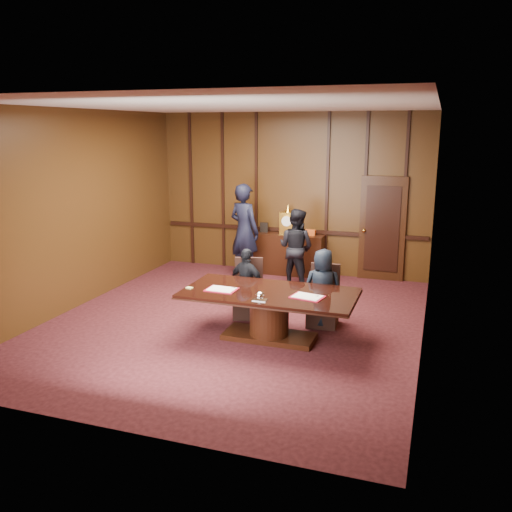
# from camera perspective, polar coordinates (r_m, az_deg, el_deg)

# --- Properties ---
(room) EXTENTS (7.00, 7.04, 3.50)m
(room) POSITION_cam_1_polar(r_m,az_deg,el_deg) (8.77, -1.65, 3.88)
(room) COLOR black
(room) RESTS_ON ground
(sideboard) EXTENTS (1.60, 0.45, 1.54)m
(sideboard) POSITION_cam_1_polar(r_m,az_deg,el_deg) (11.95, 3.33, 0.38)
(sideboard) COLOR black
(sideboard) RESTS_ON ground
(conference_table) EXTENTS (2.62, 1.32, 0.76)m
(conference_table) POSITION_cam_1_polar(r_m,az_deg,el_deg) (8.26, 1.42, -5.41)
(conference_table) COLOR black
(conference_table) RESTS_ON ground
(folder_left) EXTENTS (0.47, 0.35, 0.02)m
(folder_left) POSITION_cam_1_polar(r_m,az_deg,el_deg) (8.28, -3.64, -3.52)
(folder_left) COLOR maroon
(folder_left) RESTS_ON conference_table
(folder_right) EXTENTS (0.52, 0.41, 0.02)m
(folder_right) POSITION_cam_1_polar(r_m,az_deg,el_deg) (7.94, 5.43, -4.29)
(folder_right) COLOR maroon
(folder_right) RESTS_ON conference_table
(inkstand) EXTENTS (0.20, 0.14, 0.12)m
(inkstand) POSITION_cam_1_polar(r_m,az_deg,el_deg) (7.76, 0.43, -4.29)
(inkstand) COLOR white
(inkstand) RESTS_ON conference_table
(notepad) EXTENTS (0.11, 0.09, 0.01)m
(notepad) POSITION_cam_1_polar(r_m,az_deg,el_deg) (8.41, -7.02, -3.34)
(notepad) COLOR #D0C466
(notepad) RESTS_ON conference_table
(chair_left) EXTENTS (0.59, 0.59, 0.99)m
(chair_left) POSITION_cam_1_polar(r_m,az_deg,el_deg) (9.32, -0.84, -4.61)
(chair_left) COLOR black
(chair_left) RESTS_ON ground
(chair_right) EXTENTS (0.51, 0.51, 0.99)m
(chair_right) POSITION_cam_1_polar(r_m,az_deg,el_deg) (8.99, 7.06, -5.40)
(chair_right) COLOR black
(chair_right) RESTS_ON ground
(signatory_left) EXTENTS (0.76, 0.47, 1.20)m
(signatory_left) POSITION_cam_1_polar(r_m,az_deg,el_deg) (9.16, -0.96, -2.91)
(signatory_left) COLOR black
(signatory_left) RESTS_ON ground
(signatory_right) EXTENTS (0.69, 0.50, 1.29)m
(signatory_right) POSITION_cam_1_polar(r_m,az_deg,el_deg) (8.81, 7.04, -3.39)
(signatory_right) COLOR black
(signatory_right) RESTS_ON ground
(witness_left) EXTENTS (0.87, 0.73, 2.03)m
(witness_left) POSITION_cam_1_polar(r_m,az_deg,el_deg) (11.52, -1.23, 2.60)
(witness_left) COLOR black
(witness_left) RESTS_ON ground
(witness_right) EXTENTS (0.91, 0.79, 1.59)m
(witness_right) POSITION_cam_1_polar(r_m,az_deg,el_deg) (11.01, 4.23, 0.89)
(witness_right) COLOR black
(witness_right) RESTS_ON ground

